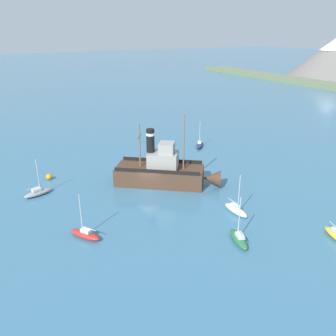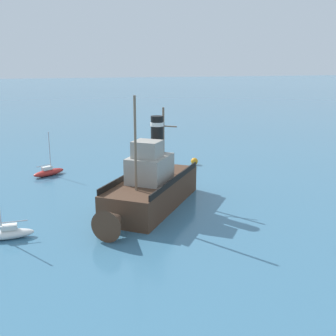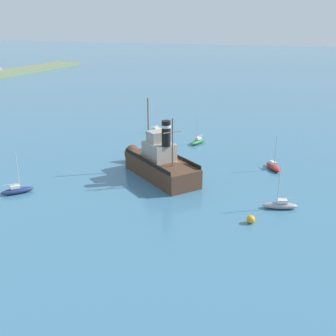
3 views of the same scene
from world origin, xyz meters
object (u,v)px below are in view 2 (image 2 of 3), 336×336
object	(u,v)px
sailboat_white	(7,233)
old_tugboat	(150,188)
mooring_buoy	(194,161)
sailboat_red	(49,172)
sailboat_grey	(153,160)

from	to	relation	value
sailboat_white	old_tugboat	bearing A→B (deg)	-163.34
mooring_buoy	old_tugboat	bearing A→B (deg)	56.17
sailboat_red	mooring_buoy	size ratio (longest dim) A/B	5.69
old_tugboat	mooring_buoy	size ratio (longest dim) A/B	15.65
sailboat_grey	sailboat_red	xyz separation A→B (m)	(12.73, 2.43, 0.00)
sailboat_white	sailboat_red	distance (m)	17.37
old_tugboat	mooring_buoy	world-z (taller)	old_tugboat
sailboat_white	mooring_buoy	xyz separation A→B (m)	(-20.67, -17.17, 0.00)
old_tugboat	sailboat_white	bearing A→B (deg)	16.66
old_tugboat	sailboat_red	xyz separation A→B (m)	(8.15, -13.62, -1.40)
sailboat_grey	old_tugboat	bearing A→B (deg)	74.08
sailboat_white	mooring_buoy	size ratio (longest dim) A/B	5.69
sailboat_grey	sailboat_red	distance (m)	12.96
sailboat_red	old_tugboat	bearing A→B (deg)	120.88
sailboat_white	sailboat_grey	bearing A→B (deg)	-129.46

